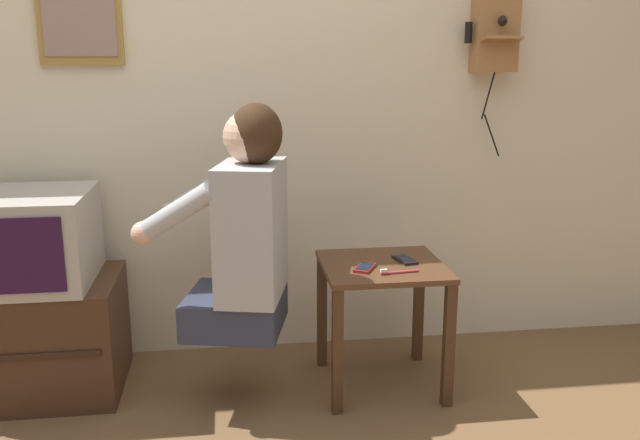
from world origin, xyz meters
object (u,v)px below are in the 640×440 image
Objects in this scene: person at (244,229)px; cell_phone_spare at (405,260)px; wall_phone_antique at (495,27)px; framed_picture at (78,2)px; cell_phone_held at (365,268)px; toothbrush at (397,272)px; television at (19,239)px.

person is 0.68m from cell_phone_spare.
person is 1.43m from wall_phone_antique.
framed_picture is 1.69m from cell_phone_spare.
framed_picture reaches higher than cell_phone_spare.
wall_phone_antique is 1.76m from framed_picture.
person is at bearing 175.14° from cell_phone_spare.
cell_phone_held is at bearing -76.24° from person.
person reaches higher than toothbrush.
wall_phone_antique is 5.78× the size of cell_phone_held.
framed_picture reaches higher than television.
television is at bearing 163.20° from cell_phone_spare.
cell_phone_spare is 0.17m from toothbrush.
television is 4.09× the size of cell_phone_spare.
person is at bearing -150.87° from cell_phone_held.
person reaches higher than cell_phone_held.
person is at bearing -12.95° from television.
television is at bearing 72.15° from toothbrush.
toothbrush is at bearing -10.44° from television.
television is 0.98m from framed_picture.
person is 1.09× the size of wall_phone_antique.
cell_phone_spare is at bearing -4.20° from television.
cell_phone_spare is at bearing -141.88° from wall_phone_antique.
television reaches higher than cell_phone_held.
wall_phone_antique is at bearing 7.48° from television.
television is 2.17m from wall_phone_antique.
framed_picture is at bearing 64.47° from person.
person reaches higher than cell_phone_spare.
wall_phone_antique is at bearing 63.14° from cell_phone_held.
cell_phone_spare is (0.65, 0.09, -0.17)m from person.
wall_phone_antique reaches higher than television.
framed_picture is at bearing 178.57° from wall_phone_antique.
wall_phone_antique is 1.59× the size of framed_picture.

